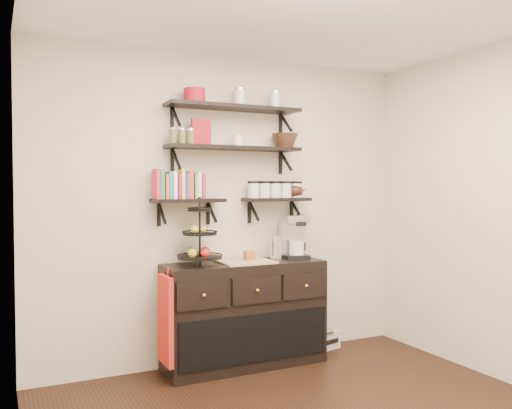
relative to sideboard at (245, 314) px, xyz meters
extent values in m
cube|color=beige|center=(-0.05, 0.24, 0.90)|extent=(3.50, 0.02, 2.70)
cube|color=beige|center=(-1.80, -1.51, 0.90)|extent=(0.02, 3.50, 2.70)
cube|color=black|center=(-0.05, 0.10, 1.78)|extent=(1.20, 0.27, 0.03)
cube|color=black|center=(-0.57, 0.22, 1.67)|extent=(0.02, 0.03, 0.20)
cube|color=black|center=(0.47, 0.22, 1.67)|extent=(0.02, 0.03, 0.20)
cube|color=black|center=(-0.05, 0.10, 1.43)|extent=(1.20, 0.27, 0.03)
cube|color=black|center=(-0.57, 0.22, 1.32)|extent=(0.02, 0.03, 0.20)
cube|color=black|center=(0.47, 0.22, 1.32)|extent=(0.02, 0.03, 0.20)
cube|color=black|center=(-0.47, 0.11, 0.98)|extent=(0.60, 0.25, 0.03)
cube|color=black|center=(-0.69, 0.22, 0.87)|extent=(0.02, 0.03, 0.20)
cube|color=black|center=(-0.25, 0.22, 0.87)|extent=(0.03, 0.03, 0.20)
cube|color=black|center=(0.37, 0.11, 0.98)|extent=(0.60, 0.25, 0.03)
cube|color=black|center=(0.15, 0.22, 0.87)|extent=(0.03, 0.03, 0.20)
cube|color=black|center=(0.59, 0.22, 0.87)|extent=(0.02, 0.03, 0.20)
cube|color=#CA2E43|center=(-0.73, 0.12, 1.10)|extent=(0.02, 0.15, 0.20)
cube|color=#2A8153|center=(-0.69, 0.12, 1.12)|extent=(0.03, 0.15, 0.24)
cube|color=#DC552B|center=(-0.66, 0.12, 1.10)|extent=(0.04, 0.15, 0.21)
cube|color=teal|center=(-0.62, 0.12, 1.12)|extent=(0.03, 0.15, 0.25)
cube|color=white|center=(-0.59, 0.12, 1.11)|extent=(0.03, 0.15, 0.22)
cube|color=#AF154C|center=(-0.55, 0.12, 1.13)|extent=(0.04, 0.15, 0.26)
cube|color=#E2E546|center=(-0.51, 0.12, 1.11)|extent=(0.03, 0.15, 0.23)
cube|color=#3C398D|center=(-0.47, 0.12, 1.10)|extent=(0.03, 0.15, 0.20)
cube|color=#BD4533|center=(-0.43, 0.12, 1.12)|extent=(0.04, 0.15, 0.24)
cube|color=#61AD5E|center=(-0.39, 0.12, 1.10)|extent=(0.03, 0.15, 0.21)
cube|color=#FEE4C1|center=(-0.36, 0.12, 1.12)|extent=(0.03, 0.15, 0.25)
cube|color=maroon|center=(-0.32, 0.12, 1.11)|extent=(0.02, 0.15, 0.22)
cylinder|color=silver|center=(0.14, 0.12, 1.06)|extent=(0.10, 0.10, 0.13)
cylinder|color=silver|center=(0.25, 0.12, 1.06)|extent=(0.10, 0.10, 0.13)
cylinder|color=silver|center=(0.36, 0.12, 1.06)|extent=(0.10, 0.10, 0.13)
cylinder|color=silver|center=(0.47, 0.12, 1.06)|extent=(0.10, 0.10, 0.13)
cylinder|color=silver|center=(0.58, 0.12, 1.06)|extent=(0.10, 0.10, 0.13)
cube|color=black|center=(0.00, 0.00, 0.00)|extent=(1.40, 0.45, 0.90)
cube|color=tan|center=(0.00, 0.00, 0.46)|extent=(0.45, 0.41, 0.02)
sphere|color=gold|center=(-0.47, -0.25, 0.25)|extent=(0.04, 0.04, 0.04)
sphere|color=gold|center=(0.00, -0.25, 0.25)|extent=(0.04, 0.04, 0.04)
sphere|color=gold|center=(0.47, -0.25, 0.25)|extent=(0.04, 0.04, 0.04)
cylinder|color=black|center=(-0.41, 0.00, 0.72)|extent=(0.02, 0.02, 0.54)
cylinder|color=black|center=(-0.41, 0.00, 0.51)|extent=(0.37, 0.37, 0.01)
cylinder|color=black|center=(-0.41, 0.00, 0.71)|extent=(0.28, 0.28, 0.02)
cylinder|color=black|center=(-0.41, 0.00, 0.90)|extent=(0.20, 0.20, 0.02)
sphere|color=#B21914|center=(-0.34, 0.04, 0.56)|extent=(0.08, 0.08, 0.08)
sphere|color=gold|center=(-0.45, 0.00, 0.75)|extent=(0.07, 0.07, 0.07)
cube|color=brown|center=(0.04, 0.00, 0.50)|extent=(0.08, 0.08, 0.08)
cube|color=black|center=(0.51, 0.00, 0.47)|extent=(0.24, 0.23, 0.04)
cube|color=silver|center=(0.51, 0.07, 0.63)|extent=(0.22, 0.11, 0.33)
cube|color=silver|center=(0.51, 0.00, 0.81)|extent=(0.24, 0.23, 0.07)
cylinder|color=silver|center=(0.51, -0.02, 0.55)|extent=(0.16, 0.16, 0.13)
cylinder|color=silver|center=(0.30, -0.02, 0.56)|extent=(0.11, 0.11, 0.22)
cube|color=#B22913|center=(-0.73, -0.10, 0.05)|extent=(0.04, 0.30, 0.70)
cube|color=silver|center=(0.88, 0.11, -0.37)|extent=(0.34, 0.23, 0.17)
cylinder|color=silver|center=(0.88, 0.11, -0.28)|extent=(0.25, 0.25, 0.02)
cube|color=black|center=(0.88, 0.02, -0.37)|extent=(0.27, 0.08, 0.04)
cube|color=maroon|center=(-0.36, 0.10, 1.56)|extent=(0.17, 0.08, 0.22)
cylinder|color=white|center=(-0.02, 0.10, 1.50)|extent=(0.09, 0.09, 0.10)
cylinder|color=maroon|center=(-0.41, 0.10, 1.86)|extent=(0.18, 0.18, 0.12)
camera|label=1|loc=(-1.94, -4.21, 1.11)|focal=38.00mm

